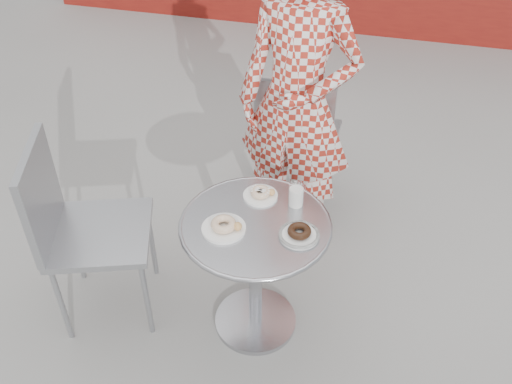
% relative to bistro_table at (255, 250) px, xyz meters
% --- Properties ---
extents(ground, '(60.00, 60.00, 0.00)m').
position_rel_bistro_table_xyz_m(ground, '(-0.04, 0.03, -0.51)').
color(ground, '#9B9893').
rests_on(ground, ground).
extents(bistro_table, '(0.66, 0.66, 0.67)m').
position_rel_bistro_table_xyz_m(bistro_table, '(0.00, 0.00, 0.00)').
color(bistro_table, '#B6B6BA').
rests_on(bistro_table, ground).
extents(chair_far, '(0.44, 0.45, 0.91)m').
position_rel_bistro_table_xyz_m(chair_far, '(0.01, 1.00, -0.22)').
color(chair_far, '#999BA0').
rests_on(chair_far, ground).
extents(chair_left, '(0.59, 0.58, 0.96)m').
position_rel_bistro_table_xyz_m(chair_left, '(-0.74, -0.06, -0.21)').
color(chair_left, '#999BA0').
rests_on(chair_left, ground).
extents(seated_person, '(0.69, 0.52, 1.72)m').
position_rel_bistro_table_xyz_m(seated_person, '(0.04, 0.71, 0.35)').
color(seated_person, '#9F2418').
rests_on(seated_person, ground).
extents(plate_far, '(0.16, 0.16, 0.04)m').
position_rel_bistro_table_xyz_m(plate_far, '(-0.02, 0.18, 0.18)').
color(plate_far, white).
rests_on(plate_far, bistro_table).
extents(plate_near, '(0.19, 0.19, 0.05)m').
position_rel_bistro_table_xyz_m(plate_near, '(-0.12, -0.07, 0.18)').
color(plate_near, white).
rests_on(plate_near, bistro_table).
extents(plate_checker, '(0.17, 0.17, 0.04)m').
position_rel_bistro_table_xyz_m(plate_checker, '(0.20, -0.03, 0.18)').
color(plate_checker, white).
rests_on(plate_checker, bistro_table).
extents(milk_cup, '(0.07, 0.07, 0.11)m').
position_rel_bistro_table_xyz_m(milk_cup, '(0.14, 0.16, 0.21)').
color(milk_cup, white).
rests_on(milk_cup, bistro_table).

